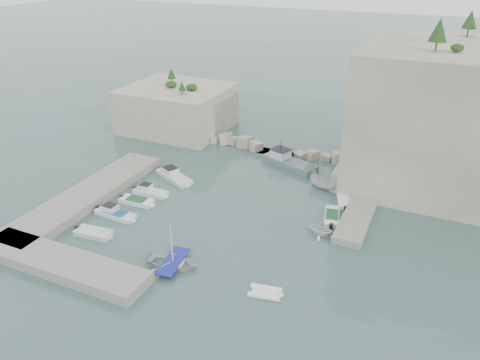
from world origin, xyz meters
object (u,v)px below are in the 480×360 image
at_px(tender_east_a, 320,234).
at_px(tender_east_d, 327,189).
at_px(motorboat_e, 94,235).
at_px(inflatable_dinghy, 265,294).
at_px(tender_east_b, 332,219).
at_px(work_boat, 289,166).
at_px(tender_east_c, 344,202).
at_px(motorboat_c, 137,203).
at_px(motorboat_d, 116,216).
at_px(motorboat_b, 151,194).
at_px(rowboat, 173,265).
at_px(motorboat_a, 174,179).

height_order(tender_east_a, tender_east_d, tender_east_d).
relative_size(motorboat_e, inflatable_dinghy, 1.38).
height_order(tender_east_b, work_boat, work_boat).
xyz_separation_m(tender_east_b, tender_east_d, (-2.33, 6.73, 0.00)).
distance_m(tender_east_c, tender_east_d, 3.52).
distance_m(motorboat_c, tender_east_c, 24.65).
xyz_separation_m(motorboat_d, inflatable_dinghy, (20.24, -5.29, 0.00)).
distance_m(inflatable_dinghy, tender_east_b, 15.02).
bearing_deg(motorboat_e, tender_east_c, 33.24).
bearing_deg(motorboat_c, motorboat_e, -93.44).
distance_m(motorboat_b, motorboat_d, 6.07).
distance_m(motorboat_b, inflatable_dinghy, 22.65).
relative_size(motorboat_c, inflatable_dinghy, 1.45).
height_order(motorboat_b, tender_east_c, motorboat_b).
height_order(motorboat_c, rowboat, rowboat).
xyz_separation_m(motorboat_c, tender_east_d, (19.59, 12.80, 0.00)).
relative_size(motorboat_a, rowboat, 1.32).
height_order(motorboat_a, tender_east_b, motorboat_a).
xyz_separation_m(motorboat_d, tender_east_d, (19.98, 16.32, 0.00)).
bearing_deg(tender_east_d, motorboat_c, 129.60).
xyz_separation_m(tender_east_a, tender_east_b, (0.27, 3.64, 0.00)).
height_order(motorboat_c, motorboat_e, same).
xyz_separation_m(motorboat_b, motorboat_d, (-0.62, -6.03, 0.00)).
xyz_separation_m(motorboat_a, tender_east_d, (19.05, 5.32, 0.00)).
xyz_separation_m(motorboat_d, work_boat, (13.38, 21.02, 0.00)).
relative_size(motorboat_a, motorboat_e, 1.57).
bearing_deg(inflatable_dinghy, motorboat_c, 146.48).
height_order(motorboat_c, tender_east_a, tender_east_a).
bearing_deg(inflatable_dinghy, tender_east_b, 72.47).
height_order(tender_east_c, tender_east_d, tender_east_d).
relative_size(motorboat_e, work_boat, 0.48).
height_order(inflatable_dinghy, tender_east_d, tender_east_d).
bearing_deg(rowboat, work_boat, -13.79).
bearing_deg(motorboat_d, tender_east_c, 35.22).
bearing_deg(motorboat_c, tender_east_b, 12.61).
bearing_deg(tender_east_d, tender_east_b, -154.45).
xyz_separation_m(motorboat_c, motorboat_d, (-0.39, -3.51, 0.00)).
distance_m(tender_east_a, tender_east_c, 8.13).
height_order(motorboat_b, rowboat, motorboat_b).
distance_m(motorboat_b, work_boat, 19.68).
bearing_deg(tender_east_b, tender_east_c, -17.07).
distance_m(motorboat_d, tender_east_d, 25.80).
height_order(motorboat_a, motorboat_d, same).
distance_m(motorboat_b, tender_east_c, 23.47).
xyz_separation_m(motorboat_e, work_boat, (13.06, 25.08, 0.00)).
xyz_separation_m(motorboat_b, motorboat_e, (-0.30, -10.09, 0.00)).
height_order(motorboat_c, motorboat_d, motorboat_d).
xyz_separation_m(inflatable_dinghy, tender_east_b, (2.07, 14.88, 0.00)).
height_order(inflatable_dinghy, tender_east_a, tender_east_a).
bearing_deg(motorboat_b, tender_east_a, -1.90).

